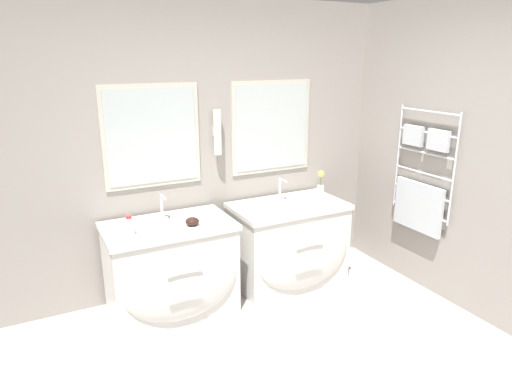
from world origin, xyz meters
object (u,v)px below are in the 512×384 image
object	(u,v)px
vanity_right	(290,244)
flower_vase	(321,187)
amenity_bowl	(192,221)
vanity_left	(172,269)
toiletry_bottle	(129,226)

from	to	relation	value
vanity_right	flower_vase	bearing A→B (deg)	6.48
vanity_right	amenity_bowl	bearing A→B (deg)	-175.21
amenity_bowl	flower_vase	distance (m)	1.35
flower_vase	vanity_right	bearing A→B (deg)	-173.52
vanity_right	flower_vase	world-z (taller)	flower_vase
vanity_left	flower_vase	size ratio (longest dim) A/B	3.75
toiletry_bottle	flower_vase	world-z (taller)	flower_vase
vanity_right	vanity_left	bearing A→B (deg)	180.00
vanity_right	toiletry_bottle	distance (m)	1.55
vanity_left	vanity_right	size ratio (longest dim) A/B	1.00
amenity_bowl	vanity_left	bearing A→B (deg)	153.46
amenity_bowl	flower_vase	world-z (taller)	flower_vase
toiletry_bottle	vanity_left	bearing A→B (deg)	10.83
vanity_right	toiletry_bottle	world-z (taller)	toiletry_bottle
vanity_right	toiletry_bottle	size ratio (longest dim) A/B	6.60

